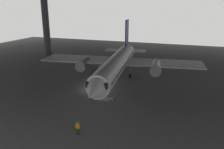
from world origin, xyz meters
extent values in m
plane|color=slate|center=(0.00, 0.00, 0.00)|extent=(110.00, 110.00, 0.00)
cylinder|color=#4C4F54|center=(-24.64, 21.48, 8.27)|extent=(1.88, 1.88, 16.54)
cylinder|color=white|center=(1.83, 5.23, 3.34)|extent=(6.66, 26.10, 3.47)
cone|color=white|center=(3.63, -9.15, 3.34)|extent=(3.89, 4.55, 3.40)
cube|color=black|center=(3.35, -6.98, 3.77)|extent=(3.23, 2.78, 0.76)
cone|color=white|center=(0.03, 19.62, 3.68)|extent=(3.62, 5.88, 2.95)
cube|color=navy|center=(0.30, 17.44, 7.91)|extent=(0.71, 3.79, 5.68)
cube|color=white|center=(2.83, 16.80, 3.86)|extent=(4.74, 3.37, 0.16)
cube|color=white|center=(-1.99, 16.20, 3.86)|extent=(4.74, 3.37, 0.16)
cube|color=white|center=(10.23, 10.50, 2.99)|extent=(15.18, 8.06, 0.24)
cylinder|color=#9EA3A8|center=(8.73, 8.42, 2.38)|extent=(2.70, 4.74, 2.15)
cube|color=white|center=(-7.62, 8.27, 2.99)|extent=(15.18, 8.06, 0.24)
cylinder|color=#9EA3A8|center=(-5.65, 6.62, 2.38)|extent=(2.70, 4.74, 2.15)
cube|color=navy|center=(1.83, 5.23, 3.60)|extent=(6.49, 24.23, 0.16)
cylinder|color=#9EA3A8|center=(2.90, -3.38, 1.25)|extent=(0.20, 0.20, 1.15)
cylinder|color=black|center=(2.90, -3.38, 0.45)|extent=(0.41, 0.93, 0.90)
cylinder|color=#9EA3A8|center=(3.83, 8.03, 1.25)|extent=(0.20, 0.20, 1.15)
cylinder|color=black|center=(3.83, 8.03, 0.45)|extent=(0.41, 0.93, 0.90)
cylinder|color=#9EA3A8|center=(-0.80, 7.45, 1.25)|extent=(0.20, 0.20, 1.15)
cylinder|color=black|center=(-0.80, 7.45, 0.45)|extent=(0.41, 0.93, 0.90)
cube|color=slate|center=(2.46, -3.59, 0.35)|extent=(3.82, 1.94, 0.70)
cube|color=slate|center=(2.46, -3.59, 2.10)|extent=(3.55, 1.71, 2.90)
cube|color=slate|center=(0.81, -3.80, 3.51)|extent=(1.25, 1.43, 0.12)
cylinder|color=black|center=(0.88, -4.40, 4.01)|extent=(0.06, 0.06, 1.00)
cylinder|color=black|center=(0.73, -3.20, 4.01)|extent=(0.06, 0.06, 1.00)
cylinder|color=black|center=(1.06, -4.47, 0.15)|extent=(0.31, 0.16, 0.30)
cylinder|color=black|center=(0.88, -3.08, 0.15)|extent=(0.31, 0.16, 0.30)
cylinder|color=black|center=(4.03, -4.10, 0.15)|extent=(0.31, 0.16, 0.30)
cylinder|color=black|center=(3.86, -2.71, 0.15)|extent=(0.31, 0.16, 0.30)
cylinder|color=#232838|center=(3.88, -14.04, 0.41)|extent=(0.14, 0.14, 0.82)
cylinder|color=#232838|center=(3.71, -14.10, 0.41)|extent=(0.14, 0.14, 0.82)
cube|color=orange|center=(3.79, -14.07, 1.10)|extent=(0.41, 0.33, 0.58)
cylinder|color=orange|center=(4.01, -14.00, 1.13)|extent=(0.09, 0.09, 0.55)
cylinder|color=orange|center=(3.57, -14.15, 1.13)|extent=(0.09, 0.09, 0.55)
sphere|color=beige|center=(3.79, -14.07, 1.51)|extent=(0.22, 0.22, 0.22)
cylinder|color=#232838|center=(1.31, -1.33, 0.42)|extent=(0.14, 0.14, 0.85)
cylinder|color=#232838|center=(1.39, -1.49, 0.42)|extent=(0.14, 0.14, 0.85)
cube|color=orange|center=(1.35, -1.41, 1.15)|extent=(0.36, 0.42, 0.60)
cylinder|color=orange|center=(1.25, -1.20, 1.18)|extent=(0.09, 0.09, 0.57)
cylinder|color=orange|center=(1.46, -1.61, 1.18)|extent=(0.09, 0.09, 0.57)
sphere|color=#8C6647|center=(1.35, -1.41, 1.58)|extent=(0.23, 0.23, 0.23)
cube|color=yellow|center=(-3.94, 12.31, 0.55)|extent=(1.27, 2.24, 0.70)
cylinder|color=black|center=(-3.41, 11.49, 0.22)|extent=(0.19, 0.45, 0.44)
cylinder|color=black|center=(-4.51, 11.53, 0.22)|extent=(0.19, 0.45, 0.44)
cylinder|color=black|center=(-3.37, 13.09, 0.22)|extent=(0.19, 0.45, 0.44)
cylinder|color=black|center=(-4.47, 13.12, 0.22)|extent=(0.19, 0.45, 0.44)
camera|label=1|loc=(14.85, -33.85, 13.90)|focal=36.41mm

